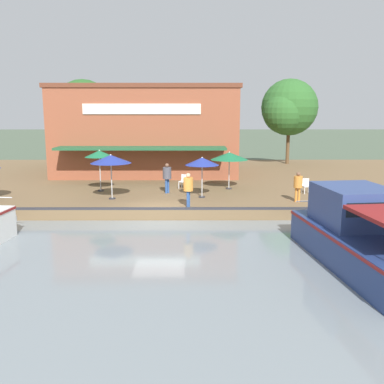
% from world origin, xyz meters
% --- Properties ---
extents(ground_plane, '(220.00, 220.00, 0.00)m').
position_xyz_m(ground_plane, '(0.00, 0.00, 0.00)').
color(ground_plane, '#4C5B47').
extents(quay_deck, '(22.00, 56.00, 0.60)m').
position_xyz_m(quay_deck, '(-11.00, 0.00, 0.30)').
color(quay_deck, brown).
rests_on(quay_deck, ground).
extents(quay_edge_fender, '(0.20, 50.40, 0.10)m').
position_xyz_m(quay_edge_fender, '(-0.10, 0.00, 0.65)').
color(quay_edge_fender, '#2D2D33').
rests_on(quay_edge_fender, quay_deck).
extents(waterfront_restaurant, '(10.32, 13.57, 6.58)m').
position_xyz_m(waterfront_restaurant, '(-13.39, -1.74, 3.89)').
color(waterfront_restaurant, brown).
rests_on(waterfront_restaurant, quay_deck).
extents(patio_umbrella_far_corner, '(1.85, 1.85, 2.27)m').
position_xyz_m(patio_umbrella_far_corner, '(-3.07, 2.18, 2.61)').
color(patio_umbrella_far_corner, '#B7B7B7').
rests_on(patio_umbrella_far_corner, quay_deck).
extents(patio_umbrella_mid_patio_left, '(2.19, 2.19, 2.45)m').
position_xyz_m(patio_umbrella_mid_patio_left, '(-2.67, -2.73, 2.79)').
color(patio_umbrella_mid_patio_left, '#B7B7B7').
rests_on(patio_umbrella_mid_patio_left, quay_deck).
extents(patio_umbrella_near_quay_edge, '(2.29, 2.29, 2.31)m').
position_xyz_m(patio_umbrella_near_quay_edge, '(-5.73, 3.91, 2.64)').
color(patio_umbrella_near_quay_edge, '#B7B7B7').
rests_on(patio_umbrella_near_quay_edge, quay_deck).
extents(patio_umbrella_mid_patio_right, '(1.71, 1.71, 2.48)m').
position_xyz_m(patio_umbrella_mid_patio_right, '(-5.02, -3.84, 2.84)').
color(patio_umbrella_mid_patio_right, '#B7B7B7').
rests_on(patio_umbrella_mid_patio_right, quay_deck).
extents(cafe_chair_under_first_umbrella, '(0.47, 0.47, 0.85)m').
position_xyz_m(cafe_chair_under_first_umbrella, '(-2.43, 10.43, 1.08)').
color(cafe_chair_under_first_umbrella, white).
rests_on(cafe_chair_under_first_umbrella, quay_deck).
extents(cafe_chair_beside_entrance, '(0.50, 0.50, 0.85)m').
position_xyz_m(cafe_chair_beside_entrance, '(-4.34, 8.29, 1.08)').
color(cafe_chair_beside_entrance, white).
rests_on(cafe_chair_beside_entrance, quay_deck).
extents(cafe_chair_mid_patio, '(0.59, 0.59, 0.85)m').
position_xyz_m(cafe_chair_mid_patio, '(-6.04, 1.12, 1.08)').
color(cafe_chair_mid_patio, white).
rests_on(cafe_chair_mid_patio, quay_deck).
extents(person_mid_patio, '(0.45, 0.45, 1.59)m').
position_xyz_m(person_mid_patio, '(-1.88, 7.19, 1.59)').
color(person_mid_patio, orange).
rests_on(person_mid_patio, quay_deck).
extents(person_near_entrance, '(0.49, 0.49, 1.75)m').
position_xyz_m(person_near_entrance, '(-4.39, 0.18, 1.70)').
color(person_near_entrance, '#2D5193').
rests_on(person_near_entrance, quay_deck).
extents(person_at_quay_edge, '(0.49, 0.49, 1.72)m').
position_xyz_m(person_at_quay_edge, '(-0.63, 1.43, 1.68)').
color(person_at_quay_edge, '#2D5193').
rests_on(person_at_quay_edge, quay_deck).
extents(motorboat_fourth_along, '(9.04, 3.81, 2.56)m').
position_xyz_m(motorboat_fourth_along, '(5.49, 7.51, 0.98)').
color(motorboat_fourth_along, navy).
rests_on(motorboat_fourth_along, river_water).
extents(tree_behind_restaurant, '(5.28, 5.02, 7.58)m').
position_xyz_m(tree_behind_restaurant, '(-18.51, 10.23, 5.54)').
color(tree_behind_restaurant, brown).
rests_on(tree_behind_restaurant, quay_deck).
extents(tree_upstream_bank, '(5.34, 5.09, 7.46)m').
position_xyz_m(tree_upstream_bank, '(-17.48, -7.97, 5.37)').
color(tree_upstream_bank, brown).
rests_on(tree_upstream_bank, quay_deck).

